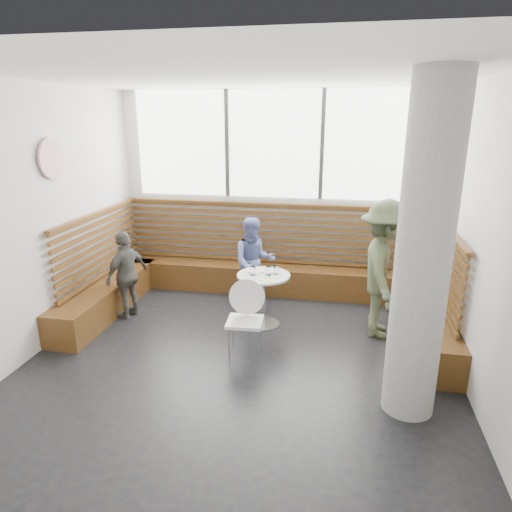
% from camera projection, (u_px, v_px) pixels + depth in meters
% --- Properties ---
extents(room, '(5.00, 5.00, 3.20)m').
position_uv_depth(room, '(239.00, 230.00, 5.02)').
color(room, silver).
rests_on(room, ground).
extents(booth, '(5.00, 2.50, 1.44)m').
position_uv_depth(booth, '(265.00, 278.00, 7.03)').
color(booth, '#492D12').
rests_on(booth, ground).
extents(concrete_column, '(0.50, 0.50, 3.20)m').
position_uv_depth(concrete_column, '(423.00, 255.00, 4.12)').
color(concrete_column, gray).
rests_on(concrete_column, ground).
extents(wall_art, '(0.03, 0.50, 0.50)m').
position_uv_depth(wall_art, '(51.00, 159.00, 5.63)').
color(wall_art, white).
rests_on(wall_art, room).
extents(cafe_table, '(0.73, 0.73, 0.75)m').
position_uv_depth(cafe_table, '(263.00, 289.00, 6.24)').
color(cafe_table, silver).
rests_on(cafe_table, ground).
extents(cafe_chair, '(0.44, 0.43, 0.92)m').
position_uv_depth(cafe_chair, '(246.00, 313.00, 5.49)').
color(cafe_chair, white).
rests_on(cafe_chair, ground).
extents(adult_man, '(0.68, 1.18, 1.82)m').
position_uv_depth(adult_man, '(384.00, 270.00, 5.87)').
color(adult_man, '#4B5438').
rests_on(adult_man, ground).
extents(child_back, '(0.80, 0.71, 1.36)m').
position_uv_depth(child_back, '(254.00, 262.00, 6.93)').
color(child_back, '#6571AF').
rests_on(child_back, ground).
extents(child_left, '(0.54, 0.80, 1.26)m').
position_uv_depth(child_left, '(127.00, 275.00, 6.51)').
color(child_left, '#56544E').
rests_on(child_left, ground).
extents(plate_near, '(0.21, 0.21, 0.02)m').
position_uv_depth(plate_near, '(255.00, 271.00, 6.29)').
color(plate_near, white).
rests_on(plate_near, cafe_table).
extents(plate_far, '(0.19, 0.19, 0.01)m').
position_uv_depth(plate_far, '(268.00, 271.00, 6.29)').
color(plate_far, white).
rests_on(plate_far, cafe_table).
extents(glass_left, '(0.08, 0.08, 0.12)m').
position_uv_depth(glass_left, '(253.00, 271.00, 6.15)').
color(glass_left, white).
rests_on(glass_left, cafe_table).
extents(glass_mid, '(0.08, 0.08, 0.12)m').
position_uv_depth(glass_mid, '(268.00, 271.00, 6.14)').
color(glass_mid, white).
rests_on(glass_mid, cafe_table).
extents(glass_right, '(0.07, 0.07, 0.12)m').
position_uv_depth(glass_right, '(276.00, 270.00, 6.19)').
color(glass_right, white).
rests_on(glass_right, cafe_table).
extents(menu_card, '(0.25, 0.21, 0.00)m').
position_uv_depth(menu_card, '(268.00, 280.00, 5.97)').
color(menu_card, '#A5C64C').
rests_on(menu_card, cafe_table).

